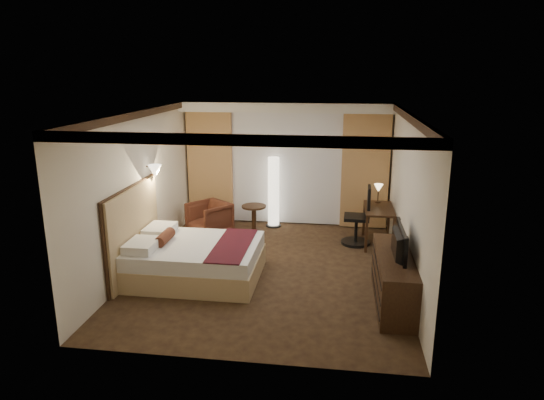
# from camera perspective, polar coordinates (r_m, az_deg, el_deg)

# --- Properties ---
(floor) EXTENTS (4.50, 5.50, 0.01)m
(floor) POSITION_cam_1_polar(r_m,az_deg,el_deg) (8.49, -0.38, -8.22)
(floor) COLOR black
(floor) RESTS_ON ground
(ceiling) EXTENTS (4.50, 5.50, 0.01)m
(ceiling) POSITION_cam_1_polar(r_m,az_deg,el_deg) (7.82, -0.41, 10.26)
(ceiling) COLOR white
(ceiling) RESTS_ON back_wall
(back_wall) EXTENTS (4.50, 0.02, 2.70)m
(back_wall) POSITION_cam_1_polar(r_m,az_deg,el_deg) (10.71, 1.75, 4.28)
(back_wall) COLOR beige
(back_wall) RESTS_ON floor
(left_wall) EXTENTS (0.02, 5.50, 2.70)m
(left_wall) POSITION_cam_1_polar(r_m,az_deg,el_deg) (8.66, -15.29, 1.13)
(left_wall) COLOR beige
(left_wall) RESTS_ON floor
(right_wall) EXTENTS (0.02, 5.50, 2.70)m
(right_wall) POSITION_cam_1_polar(r_m,az_deg,el_deg) (8.05, 15.66, 0.06)
(right_wall) COLOR beige
(right_wall) RESTS_ON floor
(crown_molding) EXTENTS (4.50, 5.50, 0.12)m
(crown_molding) POSITION_cam_1_polar(r_m,az_deg,el_deg) (7.83, -0.41, 9.82)
(crown_molding) COLOR black
(crown_molding) RESTS_ON ceiling
(soffit) EXTENTS (4.50, 0.50, 0.20)m
(soffit) POSITION_cam_1_polar(r_m,az_deg,el_deg) (10.30, 1.65, 10.87)
(soffit) COLOR white
(soffit) RESTS_ON ceiling
(curtain_sheer) EXTENTS (2.48, 0.04, 2.45)m
(curtain_sheer) POSITION_cam_1_polar(r_m,az_deg,el_deg) (10.66, 1.70, 3.68)
(curtain_sheer) COLOR silver
(curtain_sheer) RESTS_ON back_wall
(curtain_left_drape) EXTENTS (1.00, 0.14, 2.45)m
(curtain_left_drape) POSITION_cam_1_polar(r_m,az_deg,el_deg) (10.91, -7.27, 3.83)
(curtain_left_drape) COLOR tan
(curtain_left_drape) RESTS_ON back_wall
(curtain_right_drape) EXTENTS (1.00, 0.14, 2.45)m
(curtain_right_drape) POSITION_cam_1_polar(r_m,az_deg,el_deg) (10.55, 10.89, 3.29)
(curtain_right_drape) COLOR tan
(curtain_right_drape) RESTS_ON back_wall
(wall_sconce) EXTENTS (0.24, 0.24, 0.24)m
(wall_sconce) POSITION_cam_1_polar(r_m,az_deg,el_deg) (8.85, -13.60, 3.33)
(wall_sconce) COLOR white
(wall_sconce) RESTS_ON left_wall
(bed) EXTENTS (2.08, 1.63, 0.61)m
(bed) POSITION_cam_1_polar(r_m,az_deg,el_deg) (8.19, -8.91, -7.01)
(bed) COLOR white
(bed) RESTS_ON floor
(headboard) EXTENTS (0.12, 1.93, 1.50)m
(headboard) POSITION_cam_1_polar(r_m,az_deg,el_deg) (8.39, -15.94, -3.63)
(headboard) COLOR tan
(headboard) RESTS_ON floor
(armchair) EXTENTS (1.01, 1.01, 0.76)m
(armchair) POSITION_cam_1_polar(r_m,az_deg,el_deg) (10.21, -7.40, -1.99)
(armchair) COLOR #4C2516
(armchair) RESTS_ON floor
(side_table) EXTENTS (0.52, 0.52, 0.57)m
(side_table) POSITION_cam_1_polar(r_m,az_deg,el_deg) (10.35, -2.13, -2.18)
(side_table) COLOR black
(side_table) RESTS_ON floor
(floor_lamp) EXTENTS (0.33, 0.33, 1.56)m
(floor_lamp) POSITION_cam_1_polar(r_m,az_deg,el_deg) (10.55, 0.19, 0.95)
(floor_lamp) COLOR white
(floor_lamp) RESTS_ON floor
(desk) EXTENTS (0.55, 1.09, 0.75)m
(desk) POSITION_cam_1_polar(r_m,az_deg,el_deg) (9.80, 12.36, -2.99)
(desk) COLOR black
(desk) RESTS_ON floor
(desk_lamp) EXTENTS (0.18, 0.18, 0.34)m
(desk_lamp) POSITION_cam_1_polar(r_m,az_deg,el_deg) (10.03, 12.38, 0.67)
(desk_lamp) COLOR #FFD899
(desk_lamp) RESTS_ON desk
(office_chair) EXTENTS (0.59, 0.59, 1.18)m
(office_chair) POSITION_cam_1_polar(r_m,az_deg,el_deg) (9.66, 9.93, -1.78)
(office_chair) COLOR black
(office_chair) RESTS_ON floor
(dresser) EXTENTS (0.50, 1.91, 0.74)m
(dresser) POSITION_cam_1_polar(r_m,az_deg,el_deg) (7.48, 14.09, -8.94)
(dresser) COLOR black
(dresser) RESTS_ON floor
(television) EXTENTS (0.59, 1.01, 0.13)m
(television) POSITION_cam_1_polar(r_m,az_deg,el_deg) (7.23, 14.19, -4.14)
(television) COLOR black
(television) RESTS_ON dresser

